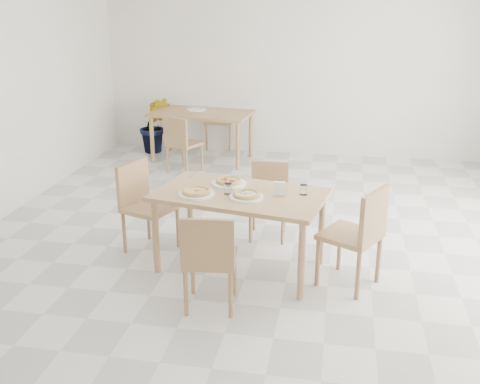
% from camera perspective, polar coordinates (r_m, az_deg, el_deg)
% --- Properties ---
extents(main_table, '(1.64, 1.12, 0.75)m').
position_cam_1_polar(main_table, '(5.08, 0.00, -0.95)').
color(main_table, tan).
rests_on(main_table, ground).
extents(chair_south, '(0.46, 0.46, 0.85)m').
position_cam_1_polar(chair_south, '(4.47, -3.16, -6.46)').
color(chair_south, '#A88154').
rests_on(chair_south, ground).
extents(chair_north, '(0.41, 0.41, 0.78)m').
position_cam_1_polar(chair_north, '(5.90, 2.95, -0.25)').
color(chair_north, '#A88154').
rests_on(chair_north, ground).
extents(chair_west, '(0.56, 0.56, 0.89)m').
position_cam_1_polar(chair_west, '(5.63, -9.83, -0.84)').
color(chair_west, '#A88154').
rests_on(chair_west, ground).
extents(chair_east, '(0.62, 0.62, 0.92)m').
position_cam_1_polar(chair_east, '(4.90, 12.06, -3.87)').
color(chair_east, '#A88154').
rests_on(chair_east, ground).
extents(plate_margherita, '(0.32, 0.32, 0.02)m').
position_cam_1_polar(plate_margherita, '(5.02, -4.45, -0.18)').
color(plate_margherita, white).
rests_on(plate_margherita, main_table).
extents(plate_mushroom, '(0.30, 0.30, 0.02)m').
position_cam_1_polar(plate_mushroom, '(4.93, 0.67, -0.49)').
color(plate_mushroom, white).
rests_on(plate_mushroom, main_table).
extents(plate_pepperoni, '(0.33, 0.33, 0.02)m').
position_cam_1_polar(plate_pepperoni, '(5.29, -1.14, 0.90)').
color(plate_pepperoni, white).
rests_on(plate_pepperoni, main_table).
extents(pizza_margherita, '(0.34, 0.34, 0.03)m').
position_cam_1_polar(pizza_margherita, '(5.01, -4.46, 0.06)').
color(pizza_margherita, '#F1C771').
rests_on(pizza_margherita, plate_margherita).
extents(pizza_mushroom, '(0.25, 0.25, 0.03)m').
position_cam_1_polar(pizza_mushroom, '(4.92, 0.67, -0.24)').
color(pizza_mushroom, '#F1C771').
rests_on(pizza_mushroom, plate_mushroom).
extents(pizza_pepperoni, '(0.32, 0.32, 0.03)m').
position_cam_1_polar(pizza_pepperoni, '(5.28, -1.14, 1.14)').
color(pizza_pepperoni, '#F1C771').
rests_on(pizza_pepperoni, plate_pepperoni).
extents(tumbler_a, '(0.07, 0.07, 0.10)m').
position_cam_1_polar(tumbler_a, '(5.01, -1.23, 0.33)').
color(tumbler_a, white).
rests_on(tumbler_a, main_table).
extents(tumbler_b, '(0.07, 0.07, 0.09)m').
position_cam_1_polar(tumbler_b, '(5.03, 6.47, 0.23)').
color(tumbler_b, white).
rests_on(tumbler_b, main_table).
extents(napkin_holder, '(0.12, 0.06, 0.13)m').
position_cam_1_polar(napkin_holder, '(4.97, 4.01, 0.29)').
color(napkin_holder, silver).
rests_on(napkin_holder, main_table).
extents(fork_a, '(0.09, 0.15, 0.01)m').
position_cam_1_polar(fork_a, '(5.15, 6.62, 0.21)').
color(fork_a, silver).
rests_on(fork_a, main_table).
extents(fork_b, '(0.06, 0.17, 0.01)m').
position_cam_1_polar(fork_b, '(5.57, -4.67, 1.74)').
color(fork_b, silver).
rests_on(fork_b, main_table).
extents(second_table, '(1.58, 1.01, 0.75)m').
position_cam_1_polar(second_table, '(8.65, -3.91, 7.57)').
color(second_table, '#A88154').
rests_on(second_table, ground).
extents(chair_back_s, '(0.54, 0.54, 0.83)m').
position_cam_1_polar(chair_back_s, '(8.02, -6.05, 5.19)').
color(chair_back_s, '#A88154').
rests_on(chair_back_s, ground).
extents(chair_back_n, '(0.47, 0.47, 0.90)m').
position_cam_1_polar(chair_back_n, '(9.45, -1.98, 7.73)').
color(chair_back_n, '#A88154').
rests_on(chair_back_n, ground).
extents(plate_empty, '(0.29, 0.29, 0.02)m').
position_cam_1_polar(plate_empty, '(8.79, -4.47, 8.35)').
color(plate_empty, white).
rests_on(plate_empty, second_table).
extents(potted_plant, '(0.60, 0.54, 0.90)m').
position_cam_1_polar(potted_plant, '(9.21, -8.63, 6.74)').
color(potted_plant, '#1F5C1B').
rests_on(potted_plant, ground).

